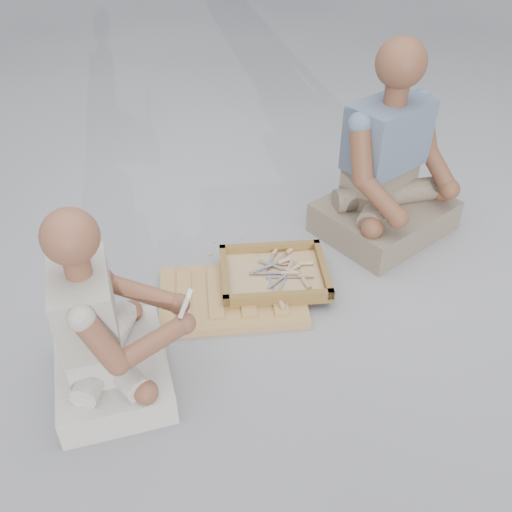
{
  "coord_description": "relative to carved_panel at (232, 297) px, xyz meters",
  "views": [
    {
      "loc": [
        -0.18,
        -1.7,
        1.79
      ],
      "look_at": [
        -0.08,
        0.2,
        0.3
      ],
      "focal_mm": 40.0,
      "sensor_mm": 36.0,
      "label": 1
    }
  ],
  "objects": [
    {
      "name": "chisel_7",
      "position": [
        0.28,
        0.26,
        0.05
      ],
      "size": [
        0.15,
        0.18,
        0.02
      ],
      "rotation": [
        0.0,
        0.0,
        0.89
      ],
      "color": "silver",
      "rests_on": "tool_tray"
    },
    {
      "name": "wood_chip_4",
      "position": [
        -0.08,
        -0.15,
        -0.02
      ],
      "size": [
        0.02,
        0.02,
        0.0
      ],
      "primitive_type": "cube",
      "rotation": [
        0.0,
        0.0,
        1.96
      ],
      "color": "#D5BD7E",
      "rests_on": "ground"
    },
    {
      "name": "chisel_1",
      "position": [
        0.24,
        0.09,
        0.06
      ],
      "size": [
        0.22,
        0.04,
        0.02
      ],
      "rotation": [
        0.0,
        0.0,
        -0.08
      ],
      "color": "silver",
      "rests_on": "tool_tray"
    },
    {
      "name": "wood_chip_7",
      "position": [
        -0.1,
        0.35,
        -0.02
      ],
      "size": [
        0.02,
        0.02,
        0.0
      ],
      "primitive_type": "cube",
      "rotation": [
        0.0,
        0.0,
        0.71
      ],
      "color": "#D5BD7E",
      "rests_on": "ground"
    },
    {
      "name": "ground",
      "position": [
        0.19,
        -0.25,
        -0.02
      ],
      "size": [
        60.0,
        60.0,
        0.0
      ],
      "primitive_type": "plane",
      "color": "#A4A4AA",
      "rests_on": "ground"
    },
    {
      "name": "wood_chip_0",
      "position": [
        0.36,
        0.21,
        -0.02
      ],
      "size": [
        0.02,
        0.02,
        0.0
      ],
      "primitive_type": "cube",
      "rotation": [
        0.0,
        0.0,
        0.27
      ],
      "color": "#D5BD7E",
      "rests_on": "ground"
    },
    {
      "name": "chisel_8",
      "position": [
        0.33,
        0.16,
        0.05
      ],
      "size": [
        0.22,
        0.02,
        0.02
      ],
      "rotation": [
        0.0,
        0.0,
        -0.01
      ],
      "color": "silver",
      "rests_on": "tool_tray"
    },
    {
      "name": "chisel_6",
      "position": [
        0.23,
        0.17,
        0.06
      ],
      "size": [
        0.2,
        0.12,
        0.02
      ],
      "rotation": [
        0.0,
        0.0,
        0.47
      ],
      "color": "silver",
      "rests_on": "tool_tray"
    },
    {
      "name": "chisel_5",
      "position": [
        0.32,
        0.07,
        0.05
      ],
      "size": [
        0.22,
        0.03,
        0.02
      ],
      "rotation": [
        0.0,
        0.0,
        -0.03
      ],
      "color": "silver",
      "rests_on": "tool_tray"
    },
    {
      "name": "wood_chip_9",
      "position": [
        0.05,
        0.49,
        -0.02
      ],
      "size": [
        0.02,
        0.02,
        0.0
      ],
      "primitive_type": "cube",
      "rotation": [
        0.0,
        0.0,
        1.03
      ],
      "color": "#D5BD7E",
      "rests_on": "ground"
    },
    {
      "name": "carved_panel",
      "position": [
        0.0,
        0.0,
        0.0
      ],
      "size": [
        0.68,
        0.47,
        0.04
      ],
      "primitive_type": "cube",
      "rotation": [
        0.0,
        0.0,
        0.05
      ],
      "color": "olive",
      "rests_on": "ground"
    },
    {
      "name": "craftsman",
      "position": [
        -0.48,
        -0.46,
        0.26
      ],
      "size": [
        0.6,
        0.61,
        0.82
      ],
      "rotation": [
        0.0,
        0.0,
        -1.34
      ],
      "color": "silver",
      "rests_on": "ground"
    },
    {
      "name": "chisel_9",
      "position": [
        0.28,
        0.11,
        0.06
      ],
      "size": [
        0.17,
        0.17,
        0.02
      ],
      "rotation": [
        0.0,
        0.0,
        0.78
      ],
      "color": "silver",
      "rests_on": "tool_tray"
    },
    {
      "name": "wood_chip_3",
      "position": [
        0.0,
        -0.14,
        -0.02
      ],
      "size": [
        0.02,
        0.02,
        0.0
      ],
      "primitive_type": "cube",
      "rotation": [
        0.0,
        0.0,
        0.41
      ],
      "color": "#D5BD7E",
      "rests_on": "ground"
    },
    {
      "name": "wood_chip_6",
      "position": [
        0.4,
        0.09,
        -0.02
      ],
      "size": [
        0.02,
        0.02,
        0.0
      ],
      "primitive_type": "cube",
      "rotation": [
        0.0,
        0.0,
        0.2
      ],
      "color": "#D5BD7E",
      "rests_on": "ground"
    },
    {
      "name": "wood_chip_2",
      "position": [
        0.13,
        0.08,
        -0.02
      ],
      "size": [
        0.02,
        0.02,
        0.0
      ],
      "primitive_type": "cube",
      "rotation": [
        0.0,
        0.0,
        3.09
      ],
      "color": "#D5BD7E",
      "rests_on": "ground"
    },
    {
      "name": "wood_chip_5",
      "position": [
        -0.09,
        0.46,
        -0.02
      ],
      "size": [
        0.02,
        0.02,
        0.0
      ],
      "primitive_type": "cube",
      "rotation": [
        0.0,
        0.0,
        2.19
      ],
      "color": "#D5BD7E",
      "rests_on": "ground"
    },
    {
      "name": "chisel_10",
      "position": [
        0.21,
        0.25,
        0.06
      ],
      "size": [
        0.1,
        0.21,
        0.02
      ],
      "rotation": [
        0.0,
        0.0,
        1.17
      ],
      "color": "silver",
      "rests_on": "tool_tray"
    },
    {
      "name": "companion",
      "position": [
        0.81,
        0.54,
        0.32
      ],
      "size": [
        0.83,
        0.8,
        1.01
      ],
      "rotation": [
        0.0,
        0.0,
        3.77
      ],
      "color": "#7B6F58",
      "rests_on": "ground"
    },
    {
      "name": "wood_chip_1",
      "position": [
        0.07,
        0.07,
        -0.02
      ],
      "size": [
        0.02,
        0.02,
        0.0
      ],
      "primitive_type": "cube",
      "rotation": [
        0.0,
        0.0,
        1.38
      ],
      "color": "#D5BD7E",
      "rests_on": "ground"
    },
    {
      "name": "wood_chip_8",
      "position": [
        0.11,
        0.24,
        -0.02
      ],
      "size": [
        0.02,
        0.02,
        0.0
      ],
      "primitive_type": "cube",
      "rotation": [
        0.0,
        0.0,
        0.47
      ],
      "color": "#D5BD7E",
      "rests_on": "ground"
    },
    {
      "name": "chisel_3",
      "position": [
        0.28,
        0.14,
        0.05
      ],
      "size": [
        0.1,
        0.21,
        0.02
      ],
      "rotation": [
        0.0,
        0.0,
        1.2
      ],
      "color": "silver",
      "rests_on": "tool_tray"
    },
    {
      "name": "chisel_4",
      "position": [
        0.21,
        -0.08,
        0.05
      ],
      "size": [
        0.07,
        0.22,
        0.02
      ],
      "rotation": [
        0.0,
        0.0,
        -1.35
      ],
      "color": "silver",
      "rests_on": "tool_tray"
    },
    {
      "name": "chisel_2",
      "position": [
        0.27,
        0.11,
        0.06
      ],
      "size": [
        0.2,
        0.13,
        0.02
      ],
      "rotation": [
        0.0,
        0.0,
        -0.56
      ],
      "color": "silver",
      "rests_on": "tool_tray"
    },
    {
      "name": "chisel_0",
      "position": [
        0.34,
        0.03,
        0.05
      ],
      "size": [
        0.09,
        0.21,
        0.02
      ],
      "rotation": [
        0.0,
        0.0,
        -1.26
      ],
      "color": "silver",
      "rests_on": "tool_tray"
    },
    {
      "name": "mobile_phone",
      "position": [
        -0.17,
        -0.44,
        0.38
      ],
      "size": [
        0.06,
        0.05,
        0.11
      ],
      "rotation": [
        -0.35,
        0.0,
        -1.74
      ],
      "color": "silver",
      "rests_on": "craftsman"
    },
    {
      "name": "wood_chip_10",
      "position": [
        0.04,
        0.37,
        -0.02
      ],
      "size": [
        0.02,
        0.02,
        0.0
      ],
      "primitive_type": "cube",
      "rotation": [
        0.0,
        0.0,
        2.48
      ],
      "color": "#D5BD7E",
      "rests_on": "ground"
    },
    {
      "name": "tool_tray",
      "position": [
        0.2,
        0.1,
        0.04
      ],
      "size": [
        0.51,
        0.42,
        0.06
      ],
      "rotation": [
        0.0,
        0.0,
        0.04
      ],
      "color": "brown",
      "rests_on": "carved_panel"
    }
  ]
}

